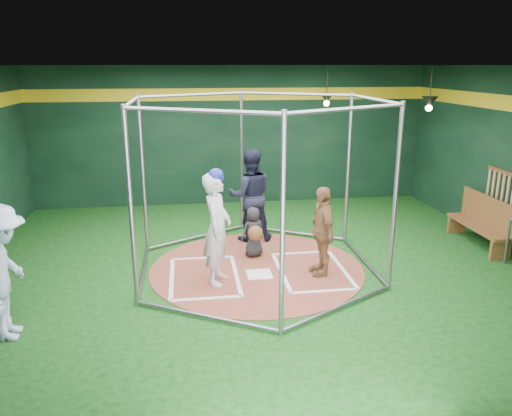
{
  "coord_description": "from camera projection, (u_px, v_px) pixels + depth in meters",
  "views": [
    {
      "loc": [
        -1.17,
        -8.19,
        3.52
      ],
      "look_at": [
        0.0,
        0.1,
        1.1
      ],
      "focal_mm": 35.0,
      "sensor_mm": 36.0,
      "label": 1
    }
  ],
  "objects": [
    {
      "name": "room_shell",
      "position": [
        257.0,
        172.0,
        8.45
      ],
      "size": [
        10.1,
        9.1,
        3.53
      ],
      "color": "#0C370C",
      "rests_on": "ground"
    },
    {
      "name": "clay_disc",
      "position": [
        257.0,
        268.0,
        8.92
      ],
      "size": [
        3.8,
        3.8,
        0.01
      ],
      "primitive_type": "cylinder",
      "color": "brown",
      "rests_on": "ground"
    },
    {
      "name": "home_plate",
      "position": [
        259.0,
        274.0,
        8.64
      ],
      "size": [
        0.43,
        0.43,
        0.01
      ],
      "primitive_type": "cube",
      "color": "white",
      "rests_on": "clay_disc"
    },
    {
      "name": "batter_box_left",
      "position": [
        204.0,
        276.0,
        8.56
      ],
      "size": [
        1.17,
        1.77,
        0.01
      ],
      "color": "white",
      "rests_on": "clay_disc"
    },
    {
      "name": "batter_box_right",
      "position": [
        312.0,
        270.0,
        8.81
      ],
      "size": [
        1.17,
        1.77,
        0.01
      ],
      "color": "white",
      "rests_on": "clay_disc"
    },
    {
      "name": "batting_cage",
      "position": [
        257.0,
        187.0,
        8.51
      ],
      "size": [
        4.05,
        4.67,
        3.0
      ],
      "color": "gray",
      "rests_on": "ground"
    },
    {
      "name": "bat_rack",
      "position": [
        505.0,
        196.0,
        9.68
      ],
      "size": [
        0.07,
        1.25,
        0.98
      ],
      "color": "brown",
      "rests_on": "room_shell"
    },
    {
      "name": "pendant_lamp_near",
      "position": [
        327.0,
        98.0,
        11.89
      ],
      "size": [
        0.34,
        0.34,
        0.9
      ],
      "color": "black",
      "rests_on": "room_shell"
    },
    {
      "name": "pendant_lamp_far",
      "position": [
        429.0,
        102.0,
        10.61
      ],
      "size": [
        0.34,
        0.34,
        0.9
      ],
      "color": "black",
      "rests_on": "room_shell"
    },
    {
      "name": "batter_figure",
      "position": [
        217.0,
        227.0,
        8.1
      ],
      "size": [
        0.61,
        0.77,
        1.93
      ],
      "color": "silver",
      "rests_on": "clay_disc"
    },
    {
      "name": "visitor_leopard",
      "position": [
        322.0,
        231.0,
        8.49
      ],
      "size": [
        0.42,
        0.92,
        1.55
      ],
      "primitive_type": "imported",
      "rotation": [
        0.0,
        0.0,
        -1.52
      ],
      "color": "tan",
      "rests_on": "clay_disc"
    },
    {
      "name": "catcher_figure",
      "position": [
        254.0,
        232.0,
        9.33
      ],
      "size": [
        0.54,
        0.61,
        0.96
      ],
      "color": "black",
      "rests_on": "clay_disc"
    },
    {
      "name": "umpire",
      "position": [
        250.0,
        195.0,
        10.13
      ],
      "size": [
        0.92,
        0.72,
        1.88
      ],
      "primitive_type": "imported",
      "rotation": [
        0.0,
        0.0,
        3.14
      ],
      "color": "black",
      "rests_on": "clay_disc"
    },
    {
      "name": "bystander_blue",
      "position": [
        4.0,
        273.0,
        6.47
      ],
      "size": [
        0.75,
        1.22,
        1.82
      ],
      "primitive_type": "imported",
      "rotation": [
        0.0,
        0.0,
        1.63
      ],
      "color": "#ACC4E3",
      "rests_on": "ground"
    },
    {
      "name": "dugout_bench",
      "position": [
        482.0,
        221.0,
        9.94
      ],
      "size": [
        0.41,
        1.74,
        1.02
      ],
      "color": "brown",
      "rests_on": "ground"
    }
  ]
}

